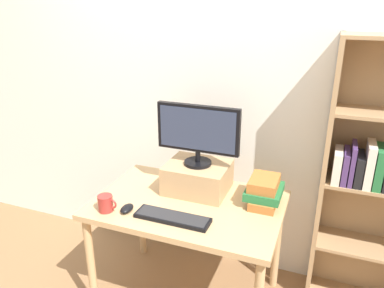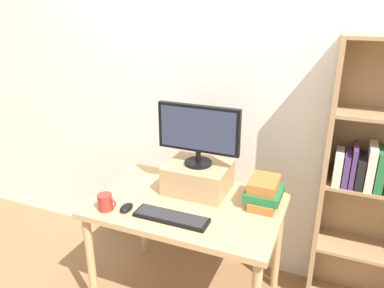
% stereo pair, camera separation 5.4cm
% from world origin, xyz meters
% --- Properties ---
extents(back_wall, '(7.00, 0.08, 2.60)m').
position_xyz_m(back_wall, '(0.00, 0.54, 1.30)').
color(back_wall, silver).
rests_on(back_wall, ground_plane).
extents(desk, '(1.13, 0.75, 0.73)m').
position_xyz_m(desk, '(0.00, 0.00, 0.64)').
color(desk, tan).
rests_on(desk, ground_plane).
extents(bookshelf_unit, '(0.71, 0.28, 1.71)m').
position_xyz_m(bookshelf_unit, '(1.07, 0.39, 0.88)').
color(bookshelf_unit, tan).
rests_on(bookshelf_unit, ground_plane).
extents(riser_box, '(0.39, 0.32, 0.18)m').
position_xyz_m(riser_box, '(-0.00, 0.17, 0.82)').
color(riser_box, tan).
rests_on(riser_box, desk).
extents(computer_monitor, '(0.52, 0.17, 0.38)m').
position_xyz_m(computer_monitor, '(-0.00, 0.17, 1.13)').
color(computer_monitor, black).
rests_on(computer_monitor, riser_box).
extents(keyboard, '(0.43, 0.12, 0.02)m').
position_xyz_m(keyboard, '(-0.01, -0.21, 0.74)').
color(keyboard, black).
rests_on(keyboard, desk).
extents(computer_mouse, '(0.06, 0.10, 0.04)m').
position_xyz_m(computer_mouse, '(-0.29, -0.22, 0.75)').
color(computer_mouse, black).
rests_on(computer_mouse, desk).
extents(book_stack, '(0.21, 0.27, 0.16)m').
position_xyz_m(book_stack, '(0.43, 0.16, 0.81)').
color(book_stack, '#AD662D').
rests_on(book_stack, desk).
extents(coffee_mug, '(0.12, 0.09, 0.10)m').
position_xyz_m(coffee_mug, '(-0.41, -0.26, 0.78)').
color(coffee_mug, '#9E2D28').
rests_on(coffee_mug, desk).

